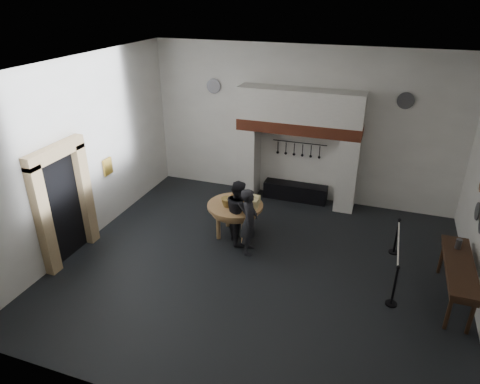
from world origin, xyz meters
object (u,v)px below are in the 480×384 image
(work_table, at_px, (235,206))
(visitor_far, at_px, (239,212))
(side_table, at_px, (460,265))
(barrier_post_far, at_px, (396,237))
(visitor_near, at_px, (249,221))
(barrier_post_near, at_px, (394,287))
(iron_range, at_px, (295,192))

(work_table, xyz_separation_m, visitor_far, (0.19, -0.26, -0.01))
(side_table, height_order, barrier_post_far, same)
(visitor_near, height_order, visitor_far, visitor_near)
(visitor_near, xyz_separation_m, barrier_post_near, (3.36, -0.88, -0.39))
(work_table, relative_size, side_table, 0.65)
(visitor_near, height_order, side_table, visitor_near)
(visitor_near, bearing_deg, visitor_far, 36.44)
(visitor_near, bearing_deg, work_table, 33.53)
(barrier_post_near, bearing_deg, iron_range, 125.77)
(visitor_near, bearing_deg, barrier_post_far, -80.11)
(iron_range, relative_size, barrier_post_near, 2.11)
(barrier_post_near, bearing_deg, visitor_far, 161.22)
(visitor_near, height_order, barrier_post_far, visitor_near)
(iron_range, xyz_separation_m, visitor_far, (-0.83, -2.79, 0.58))
(work_table, bearing_deg, barrier_post_far, 6.68)
(visitor_near, distance_m, visitor_far, 0.57)
(iron_range, relative_size, side_table, 0.86)
(iron_range, bearing_deg, visitor_near, -97.70)
(barrier_post_near, distance_m, barrier_post_far, 2.00)
(side_table, bearing_deg, iron_range, 139.44)
(visitor_near, relative_size, barrier_post_far, 1.88)
(iron_range, xyz_separation_m, side_table, (4.10, -3.51, 0.62))
(iron_range, bearing_deg, visitor_far, -106.61)
(side_table, distance_m, barrier_post_near, 1.36)
(work_table, xyz_separation_m, barrier_post_near, (3.95, -1.54, -0.39))
(work_table, relative_size, barrier_post_near, 1.59)
(visitor_near, bearing_deg, barrier_post_near, -113.22)
(visitor_near, distance_m, side_table, 4.54)
(side_table, height_order, barrier_post_near, same)
(work_table, height_order, barrier_post_far, barrier_post_far)
(iron_range, relative_size, work_table, 1.33)
(work_table, bearing_deg, iron_range, 67.92)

